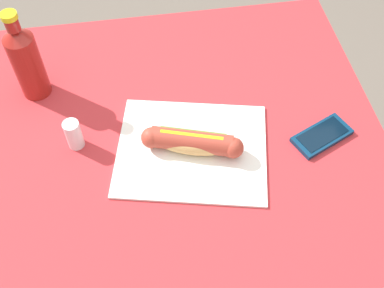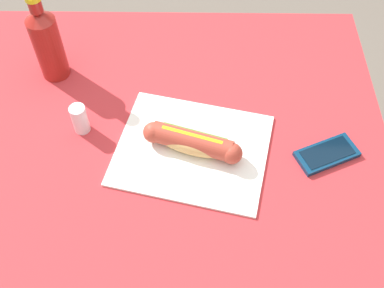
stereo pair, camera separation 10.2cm
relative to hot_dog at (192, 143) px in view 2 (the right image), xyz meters
name	(u,v)px [view 2 (the right image)]	position (x,y,z in m)	size (l,w,h in m)	color
ground_plane	(176,275)	(-0.06, 0.00, -0.80)	(6.00, 6.00, 0.00)	#6B6056
dining_table	(169,184)	(-0.06, 0.00, -0.18)	(1.00, 0.95, 0.77)	brown
paper_wrapper	(192,151)	(0.00, 0.00, -0.03)	(0.33, 0.27, 0.01)	white
hot_dog	(192,143)	(0.00, 0.00, 0.00)	(0.22, 0.11, 0.05)	tan
cell_phone	(327,154)	(0.30, -0.01, -0.03)	(0.15, 0.11, 0.01)	#0A2D4C
soda_bottle	(47,42)	(-0.34, 0.24, 0.07)	(0.07, 0.07, 0.23)	maroon
salt_shaker	(80,119)	(-0.25, 0.06, 0.00)	(0.04, 0.04, 0.07)	silver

